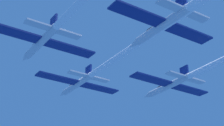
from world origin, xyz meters
name	(u,v)px	position (x,y,z in m)	size (l,w,h in m)	color
jet_lead	(107,64)	(0.12, -10.82, 0.82)	(17.70, 44.86, 2.93)	silver
jet_left_wing	(82,1)	(-13.19, -25.55, 0.42)	(17.70, 49.45, 2.93)	silver
jet_right_wing	(208,67)	(13.28, -22.15, -0.75)	(17.70, 42.39, 2.93)	silver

